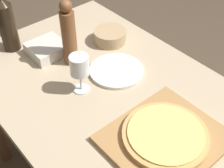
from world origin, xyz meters
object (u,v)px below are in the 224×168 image
object	(u,v)px
wine_glass	(79,67)
pizza	(165,135)
wine_bottle	(6,23)
small_bowl	(110,36)
pepper_mill	(69,34)

from	to	relation	value
wine_glass	pizza	bearing A→B (deg)	-80.83
wine_bottle	small_bowl	size ratio (longest dim) A/B	2.24
pizza	wine_bottle	size ratio (longest dim) A/B	0.85
pizza	wine_glass	distance (m)	0.38
pizza	pepper_mill	distance (m)	0.54
wine_bottle	small_bowl	bearing A→B (deg)	-33.72
pizza	wine_bottle	xyz separation A→B (m)	(-0.13, 0.78, 0.10)
pepper_mill	wine_glass	world-z (taller)	pepper_mill
wine_bottle	small_bowl	world-z (taller)	wine_bottle
pizza	pepper_mill	xyz separation A→B (m)	(0.01, 0.53, 0.11)
wine_bottle	pepper_mill	bearing A→B (deg)	-60.61
pepper_mill	wine_glass	bearing A→B (deg)	-113.22
wine_glass	wine_bottle	bearing A→B (deg)	99.71
wine_bottle	wine_glass	world-z (taller)	wine_bottle
wine_bottle	small_bowl	distance (m)	0.44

